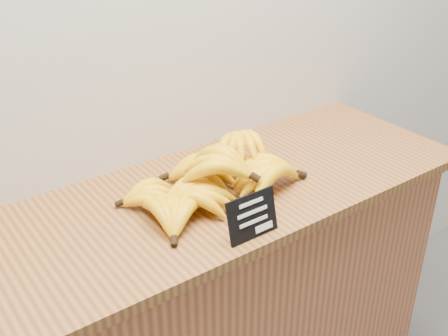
# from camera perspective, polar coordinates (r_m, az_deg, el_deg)

# --- Properties ---
(counter) EXTENTS (1.33, 0.50, 0.90)m
(counter) POSITION_cam_1_polar(r_m,az_deg,el_deg) (1.79, -0.97, -15.57)
(counter) COLOR #AB6337
(counter) RESTS_ON ground
(counter_top) EXTENTS (1.48, 0.54, 0.03)m
(counter_top) POSITION_cam_1_polar(r_m,az_deg,el_deg) (1.51, -1.11, -2.77)
(counter_top) COLOR #905C2C
(counter_top) RESTS_ON counter
(chalkboard_sign) EXTENTS (0.13, 0.03, 0.11)m
(chalkboard_sign) POSITION_cam_1_polar(r_m,az_deg,el_deg) (1.30, 2.90, -4.93)
(chalkboard_sign) COLOR black
(chalkboard_sign) RESTS_ON counter_top
(banana_pile) EXTENTS (0.52, 0.40, 0.13)m
(banana_pile) POSITION_cam_1_polar(r_m,az_deg,el_deg) (1.46, -1.23, -1.02)
(banana_pile) COLOR yellow
(banana_pile) RESTS_ON counter_top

